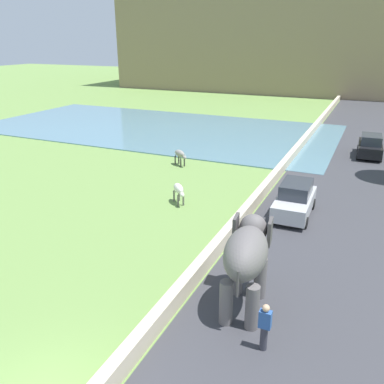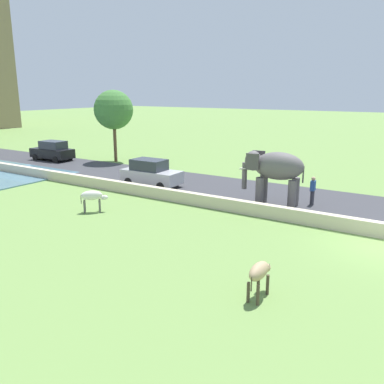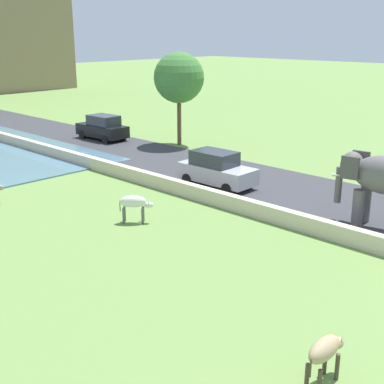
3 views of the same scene
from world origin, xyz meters
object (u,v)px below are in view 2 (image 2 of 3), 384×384
Objects in this scene: cow_tan at (259,272)px; elephant at (274,169)px; car_silver at (151,173)px; cow_white at (93,196)px; person_beside_elephant at (313,190)px; car_black at (52,151)px.

elephant is at bearing 19.28° from cow_tan.
cow_white is at bearing -170.51° from car_silver.
person_beside_elephant is at bearing -51.68° from cow_white.
cow_tan is at bearing -108.89° from cow_white.
car_silver is at bearing -103.01° from car_black.
person_beside_elephant is 0.40× the size of car_silver.
elephant reaches higher than car_black.
elephant is at bearing -98.18° from car_black.
elephant is at bearing 122.47° from person_beside_elephant.
person_beside_elephant reaches higher than cow_tan.
cow_white is (-7.33, 9.28, -0.04)m from person_beside_elephant.
elephant is 9.76m from cow_white.
car_black is (3.18, 22.14, -1.14)m from elephant.
elephant is 2.55× the size of cow_tan.
car_silver is at bearing 50.28° from cow_tan.
elephant is 2.45m from person_beside_elephant.
elephant is 22.40m from car_black.
cow_tan is (-13.09, -25.61, -0.06)m from car_black.
car_black reaches higher than cow_tan.
person_beside_elephant is 11.19m from cow_tan.
cow_white is 0.88× the size of cow_tan.
cow_white is at bearing 129.62° from elephant.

